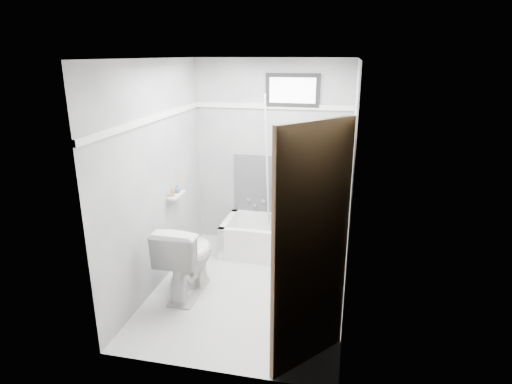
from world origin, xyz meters
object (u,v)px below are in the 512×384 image
(office_chair, at_px, (301,206))
(door, at_px, (344,272))
(bathtub, at_px, (283,239))
(soap_bottle_a, at_px, (173,192))
(soap_bottle_b, at_px, (177,189))
(toilet, at_px, (187,258))

(office_chair, xyz_separation_m, door, (0.55, -2.25, 0.35))
(bathtub, relative_size, office_chair, 1.42)
(bathtub, relative_size, soap_bottle_a, 14.53)
(office_chair, bearing_deg, soap_bottle_b, -163.52)
(office_chair, relative_size, soap_bottle_a, 10.25)
(door, bearing_deg, toilet, 145.95)
(door, distance_m, soap_bottle_a, 2.46)
(office_chair, height_order, soap_bottle_b, office_chair)
(soap_bottle_a, bearing_deg, soap_bottle_b, 90.00)
(soap_bottle_a, height_order, soap_bottle_b, soap_bottle_a)
(soap_bottle_a, bearing_deg, door, -38.75)
(office_chair, height_order, toilet, office_chair)
(door, xyz_separation_m, soap_bottle_a, (-1.92, 1.54, -0.03))
(bathtub, bearing_deg, soap_bottle_b, -155.45)
(bathtub, xyz_separation_m, office_chair, (0.21, 0.04, 0.44))
(bathtub, bearing_deg, toilet, -126.57)
(bathtub, height_order, soap_bottle_b, soap_bottle_b)
(office_chair, distance_m, door, 2.35)
(toilet, distance_m, soap_bottle_b, 0.88)
(bathtub, relative_size, toilet, 1.83)
(soap_bottle_b, bearing_deg, door, -41.21)
(soap_bottle_b, bearing_deg, soap_bottle_a, -90.00)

